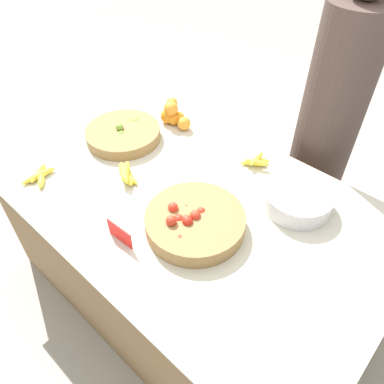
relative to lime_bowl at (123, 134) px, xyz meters
The scene contains 11 objects.
ground_plane 0.98m from the lime_bowl, ahead, with size 12.00×12.00×0.00m, color #A39E93.
market_table 0.73m from the lime_bowl, ahead, with size 1.84×1.17×0.73m.
lime_bowl is the anchor object (origin of this frame).
tomato_basket 0.76m from the lime_bowl, 16.61° to the right, with size 0.43×0.43×0.11m.
orange_pile 0.32m from the lime_bowl, 71.16° to the left, with size 0.22×0.15×0.14m.
metal_bowl 1.00m from the lime_bowl, 10.91° to the left, with size 0.31×0.31×0.09m.
price_sign 0.73m from the lime_bowl, 40.98° to the right, with size 0.14×0.01×0.09m.
banana_bunch_front_left 0.50m from the lime_bowl, 95.51° to the right, with size 0.16×0.18×0.03m.
banana_bunch_middle_right 0.34m from the lime_bowl, 37.61° to the right, with size 0.17×0.14×0.06m.
banana_bunch_back_center 0.74m from the lime_bowl, 24.32° to the left, with size 0.14×0.13×0.05m.
vendor_person 1.12m from the lime_bowl, 42.84° to the left, with size 0.33×0.33×1.63m.
Camera 1 is at (0.83, -0.90, 1.96)m, focal length 35.00 mm.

